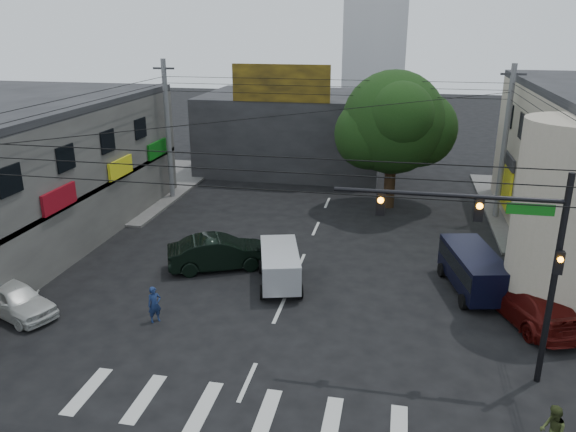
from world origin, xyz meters
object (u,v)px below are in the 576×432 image
(utility_pole_far_left, at_px, (168,131))
(silver_minivan, at_px, (280,268))
(street_tree, at_px, (393,123))
(dark_sedan, at_px, (219,253))
(white_compact, at_px, (15,299))
(maroon_sedan, at_px, (530,304))
(navy_van, at_px, (473,272))
(traffic_officer, at_px, (154,304))
(pedestrian_olive, at_px, (552,431))
(utility_pole_far_right, at_px, (504,144))
(traffic_gantry, at_px, (502,243))

(utility_pole_far_left, xyz_separation_m, silver_minivan, (10.01, -11.60, -3.75))
(street_tree, relative_size, dark_sedan, 1.67)
(utility_pole_far_left, bearing_deg, white_compact, -90.00)
(silver_minivan, bearing_deg, street_tree, -34.74)
(utility_pole_far_left, relative_size, white_compact, 2.12)
(maroon_sedan, height_order, navy_van, navy_van)
(traffic_officer, relative_size, pedestrian_olive, 0.97)
(silver_minivan, distance_m, traffic_officer, 5.95)
(navy_van, relative_size, pedestrian_olive, 3.18)
(street_tree, xyz_separation_m, white_compact, (-14.50, -17.43, -4.79))
(dark_sedan, relative_size, white_compact, 1.20)
(utility_pole_far_left, bearing_deg, utility_pole_far_right, 0.00)
(traffic_gantry, xyz_separation_m, traffic_officer, (-12.51, 1.18, -4.08))
(maroon_sedan, bearing_deg, navy_van, -70.30)
(utility_pole_far_right, bearing_deg, street_tree, 171.25)
(navy_van, distance_m, pedestrian_olive, 10.05)
(utility_pole_far_left, distance_m, pedestrian_olive, 28.64)
(traffic_gantry, relative_size, pedestrian_olive, 4.62)
(silver_minivan, xyz_separation_m, traffic_officer, (-4.19, -4.23, -0.09))
(maroon_sedan, bearing_deg, utility_pole_far_left, -53.47)
(utility_pole_far_right, distance_m, maroon_sedan, 13.37)
(pedestrian_olive, bearing_deg, navy_van, -171.50)
(white_compact, bearing_deg, pedestrian_olive, -79.52)
(street_tree, xyz_separation_m, silver_minivan, (-4.49, -12.60, -4.63))
(street_tree, relative_size, utility_pole_far_left, 0.95)
(utility_pole_far_left, distance_m, maroon_sedan, 24.46)
(dark_sedan, xyz_separation_m, maroon_sedan, (13.75, -2.42, -0.06))
(maroon_sedan, xyz_separation_m, traffic_officer, (-14.67, -3.03, -0.01))
(dark_sedan, relative_size, pedestrian_olive, 3.35)
(traffic_officer, bearing_deg, dark_sedan, 35.55)
(dark_sedan, height_order, pedestrian_olive, dark_sedan)
(street_tree, xyz_separation_m, pedestrian_olive, (5.09, -21.54, -4.69))
(maroon_sedan, xyz_separation_m, pedestrian_olive, (-0.90, -7.74, 0.02))
(dark_sedan, bearing_deg, navy_van, -115.15)
(utility_pole_far_left, relative_size, silver_minivan, 2.18)
(traffic_gantry, relative_size, dark_sedan, 1.38)
(traffic_gantry, distance_m, white_compact, 18.80)
(street_tree, xyz_separation_m, traffic_gantry, (3.82, -18.00, -0.64))
(traffic_officer, bearing_deg, maroon_sedan, -33.14)
(utility_pole_far_left, bearing_deg, dark_sedan, -56.97)
(white_compact, relative_size, traffic_officer, 2.89)
(street_tree, height_order, dark_sedan, street_tree)
(traffic_gantry, distance_m, utility_pole_far_left, 25.00)
(navy_van, bearing_deg, maroon_sedan, -151.63)
(utility_pole_far_left, bearing_deg, silver_minivan, -49.22)
(white_compact, distance_m, navy_van, 19.43)
(white_compact, distance_m, maroon_sedan, 20.81)
(traffic_officer, height_order, pedestrian_olive, pedestrian_olive)
(silver_minivan, bearing_deg, white_compact, 100.66)
(white_compact, height_order, silver_minivan, silver_minivan)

